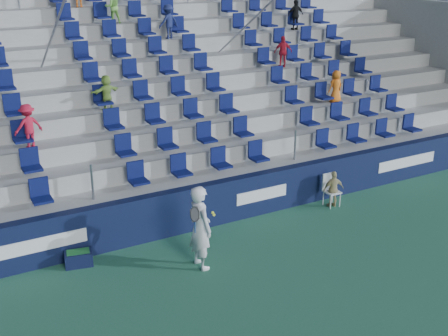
# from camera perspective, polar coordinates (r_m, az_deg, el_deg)

# --- Properties ---
(ground) EXTENTS (70.00, 70.00, 0.00)m
(ground) POSITION_cam_1_polar(r_m,az_deg,el_deg) (12.83, 5.38, -11.16)
(ground) COLOR #307250
(ground) RESTS_ON ground
(sponsor_wall) EXTENTS (24.00, 0.32, 1.20)m
(sponsor_wall) POSITION_cam_1_polar(r_m,az_deg,el_deg) (14.94, -1.31, -3.68)
(sponsor_wall) COLOR #0F1637
(sponsor_wall) RESTS_ON ground
(grandstand) EXTENTS (24.00, 8.17, 6.63)m
(grandstand) POSITION_cam_1_polar(r_m,az_deg,el_deg) (18.86, -8.63, 6.19)
(grandstand) COLOR #A9A9A4
(grandstand) RESTS_ON ground
(tennis_player) EXTENTS (0.69, 0.76, 2.01)m
(tennis_player) POSITION_cam_1_polar(r_m,az_deg,el_deg) (12.79, -2.43, -6.03)
(tennis_player) COLOR white
(tennis_player) RESTS_ON ground
(line_judge_chair) EXTENTS (0.42, 0.43, 0.95)m
(line_judge_chair) POSITION_cam_1_polar(r_m,az_deg,el_deg) (16.45, 10.73, -1.94)
(line_judge_chair) COLOR white
(line_judge_chair) RESTS_ON ground
(line_judge) EXTENTS (0.67, 0.39, 1.08)m
(line_judge) POSITION_cam_1_polar(r_m,az_deg,el_deg) (16.34, 11.05, -2.12)
(line_judge) COLOR tan
(line_judge) RESTS_ON ground
(ball_bin) EXTENTS (0.70, 0.53, 0.36)m
(ball_bin) POSITION_cam_1_polar(r_m,az_deg,el_deg) (13.63, -14.55, -8.80)
(ball_bin) COLOR black
(ball_bin) RESTS_ON ground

